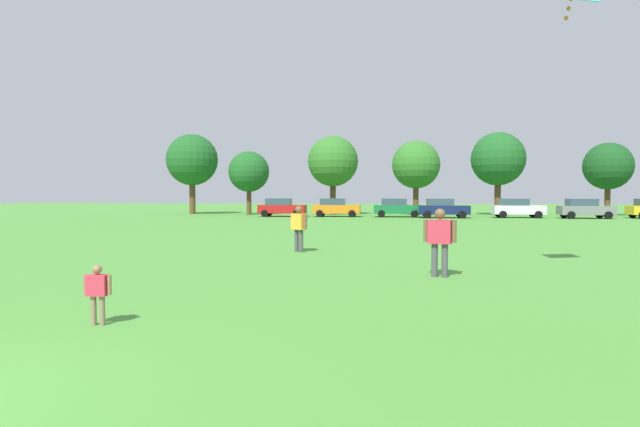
% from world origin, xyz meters
% --- Properties ---
extents(ground_plane, '(160.00, 160.00, 0.00)m').
position_xyz_m(ground_plane, '(0.00, 30.00, 0.00)').
color(ground_plane, '#4C9338').
extents(child_kite_flyer, '(0.45, 0.19, 0.96)m').
position_xyz_m(child_kite_flyer, '(0.44, 3.54, 0.57)').
color(child_kite_flyer, '#8C7259').
rests_on(child_kite_flyer, ground).
extents(adult_bystander, '(0.79, 0.44, 1.70)m').
position_xyz_m(adult_bystander, '(6.24, 9.10, 1.01)').
color(adult_bystander, '#4C4C51').
rests_on(adult_bystander, ground).
extents(bystander_near_trees, '(0.64, 0.57, 1.64)m').
position_xyz_m(bystander_near_trees, '(1.81, 14.21, 0.97)').
color(bystander_near_trees, '#4C4C51').
rests_on(bystander_near_trees, ground).
extents(parked_car_red_0, '(4.30, 2.02, 1.68)m').
position_xyz_m(parked_car_red_0, '(-4.75, 42.96, 0.86)').
color(parked_car_red_0, red).
rests_on(parked_car_red_0, ground).
extents(parked_car_orange_1, '(4.30, 2.02, 1.68)m').
position_xyz_m(parked_car_orange_1, '(0.23, 43.42, 0.86)').
color(parked_car_orange_1, orange).
rests_on(parked_car_orange_1, ground).
extents(parked_car_green_2, '(4.30, 2.02, 1.68)m').
position_xyz_m(parked_car_green_2, '(5.78, 43.47, 0.86)').
color(parked_car_green_2, '#196B38').
rests_on(parked_car_green_2, ground).
extents(parked_car_navy_3, '(4.30, 2.02, 1.68)m').
position_xyz_m(parked_car_navy_3, '(9.73, 42.22, 0.86)').
color(parked_car_navy_3, '#141E4C').
rests_on(parked_car_navy_3, ground).
extents(parked_car_white_4, '(4.30, 2.02, 1.68)m').
position_xyz_m(parked_car_white_4, '(16.18, 43.22, 0.86)').
color(parked_car_white_4, white).
rests_on(parked_car_white_4, ground).
extents(parked_car_gray_5, '(4.30, 2.02, 1.68)m').
position_xyz_m(parked_car_gray_5, '(21.53, 42.54, 0.86)').
color(parked_car_gray_5, slate).
rests_on(parked_car_gray_5, ground).
extents(tree_far_left, '(5.34, 5.34, 8.32)m').
position_xyz_m(tree_far_left, '(-15.29, 48.10, 5.61)').
color(tree_far_left, brown).
rests_on(tree_far_left, ground).
extents(tree_left, '(4.11, 4.11, 6.40)m').
position_xyz_m(tree_left, '(-8.95, 47.13, 4.32)').
color(tree_left, brown).
rests_on(tree_left, ground).
extents(tree_center_left, '(5.10, 5.10, 7.95)m').
position_xyz_m(tree_center_left, '(-0.56, 48.41, 5.36)').
color(tree_center_left, brown).
rests_on(tree_center_left, ground).
extents(tree_center_right, '(4.70, 4.70, 7.33)m').
position_xyz_m(tree_center_right, '(7.70, 47.98, 4.95)').
color(tree_center_right, brown).
rests_on(tree_center_right, ground).
extents(tree_right, '(5.23, 5.23, 8.15)m').
position_xyz_m(tree_right, '(15.69, 48.99, 5.50)').
color(tree_right, brown).
rests_on(tree_right, ground).
extents(tree_far_right, '(4.49, 4.49, 6.99)m').
position_xyz_m(tree_far_right, '(25.80, 48.82, 4.72)').
color(tree_far_right, brown).
rests_on(tree_far_right, ground).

